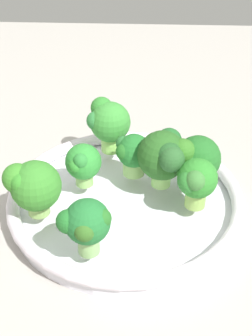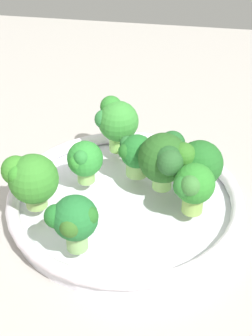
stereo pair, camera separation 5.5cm
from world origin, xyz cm
name	(u,v)px [view 1 (the left image)]	position (x,y,z in cm)	size (l,w,h in cm)	color
ground_plane	(115,217)	(0.00, 0.00, -1.25)	(130.00, 130.00, 2.50)	#B3AEA6
bowl	(126,198)	(-1.28, -0.48, 1.44)	(27.68, 27.68, 2.83)	white
broccoli_floret_0	(164,155)	(-5.58, -1.38, 7.08)	(5.74, 7.43, 7.00)	#9CD36E
broccoli_floret_1	(194,159)	(-9.02, -1.78, 6.46)	(6.15, 5.37, 6.44)	#82B250
broccoli_floret_2	(32,186)	(8.39, 4.17, 6.58)	(6.19, 5.49, 6.44)	#9AC768
broccoli_floret_3	(86,224)	(2.06, 9.87, 6.61)	(5.33, 4.85, 6.21)	#93C874
broccoli_floret_4	(83,163)	(3.72, -1.12, 5.88)	(4.22, 4.31, 5.27)	#90C565
broccoli_floret_5	(108,122)	(1.34, -8.67, 7.00)	(5.53, 5.16, 6.98)	#98DA63
broccoli_floret_6	(196,181)	(-8.95, 2.35, 6.42)	(4.45, 4.72, 5.96)	#95C257
broccoli_floret_7	(132,153)	(-1.90, -3.59, 5.85)	(4.22, 4.08, 5.32)	#93C268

